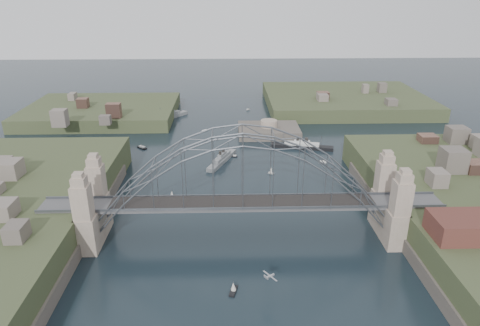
% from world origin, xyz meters
% --- Properties ---
extents(ground, '(500.00, 500.00, 0.00)m').
position_xyz_m(ground, '(0.00, 0.00, 0.00)').
color(ground, black).
rests_on(ground, ground).
extents(bridge, '(84.00, 13.80, 24.60)m').
position_xyz_m(bridge, '(0.00, 0.00, 12.32)').
color(bridge, '#525154').
rests_on(bridge, ground).
extents(headland_nw, '(60.00, 45.00, 9.00)m').
position_xyz_m(headland_nw, '(-55.00, 95.00, 0.50)').
color(headland_nw, '#3A4426').
rests_on(headland_nw, ground).
extents(headland_ne, '(70.00, 55.00, 9.50)m').
position_xyz_m(headland_ne, '(50.00, 110.00, 0.75)').
color(headland_ne, '#3A4426').
rests_on(headland_ne, ground).
extents(fort_island, '(22.00, 16.00, 9.40)m').
position_xyz_m(fort_island, '(12.00, 70.00, -0.34)').
color(fort_island, '#4F4840').
rests_on(fort_island, ground).
extents(naval_cruiser_near, '(9.10, 17.66, 5.43)m').
position_xyz_m(naval_cruiser_near, '(-4.86, 43.59, 0.84)').
color(naval_cruiser_near, gray).
rests_on(naval_cruiser_near, ground).
extents(naval_cruiser_far, '(13.07, 15.23, 5.97)m').
position_xyz_m(naval_cruiser_far, '(-26.53, 92.22, 0.93)').
color(naval_cruiser_far, gray).
rests_on(naval_cruiser_far, ground).
extents(ocean_liner, '(20.96, 7.57, 5.12)m').
position_xyz_m(ocean_liner, '(21.78, 55.06, 0.79)').
color(ocean_liner, black).
rests_on(ocean_liner, ground).
extents(aeroplane, '(2.24, 3.10, 0.52)m').
position_xyz_m(aeroplane, '(3.89, -20.24, 4.58)').
color(aeroplane, '#A9ABB0').
extents(small_boat_a, '(1.21, 2.80, 2.38)m').
position_xyz_m(small_boat_a, '(-17.46, 19.21, 0.80)').
color(small_boat_a, silver).
rests_on(small_boat_a, ground).
extents(small_boat_b, '(1.90, 1.44, 2.38)m').
position_xyz_m(small_boat_b, '(9.48, 33.87, 0.98)').
color(small_boat_b, silver).
rests_on(small_boat_b, ground).
extents(small_boat_c, '(1.73, 3.20, 2.38)m').
position_xyz_m(small_boat_c, '(-2.23, -18.41, 0.75)').
color(small_boat_c, silver).
rests_on(small_boat_c, ground).
extents(small_boat_d, '(2.47, 0.95, 1.43)m').
position_xyz_m(small_boat_d, '(26.07, 41.97, 0.28)').
color(small_boat_d, silver).
rests_on(small_boat_d, ground).
extents(small_boat_e, '(3.73, 3.53, 1.43)m').
position_xyz_m(small_boat_e, '(-31.83, 56.69, 0.28)').
color(small_boat_e, silver).
rests_on(small_boat_e, ground).
extents(small_boat_f, '(1.78, 0.91, 1.43)m').
position_xyz_m(small_boat_f, '(-0.85, 47.63, 0.29)').
color(small_boat_f, silver).
rests_on(small_boat_f, ground).
extents(small_boat_h, '(2.12, 2.11, 0.45)m').
position_xyz_m(small_boat_h, '(-11.64, 75.09, 0.15)').
color(small_boat_h, silver).
rests_on(small_boat_h, ground).
extents(small_boat_i, '(1.19, 2.17, 1.43)m').
position_xyz_m(small_boat_i, '(27.49, 17.44, 0.29)').
color(small_boat_i, silver).
rests_on(small_boat_i, ground).
extents(small_boat_k, '(1.85, 1.62, 1.43)m').
position_xyz_m(small_boat_k, '(6.04, 103.69, 0.29)').
color(small_boat_k, silver).
rests_on(small_boat_k, ground).
extents(small_boat_l, '(1.92, 2.78, 0.45)m').
position_xyz_m(small_boat_l, '(-38.66, 26.98, 0.15)').
color(small_boat_l, silver).
rests_on(small_boat_l, ground).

